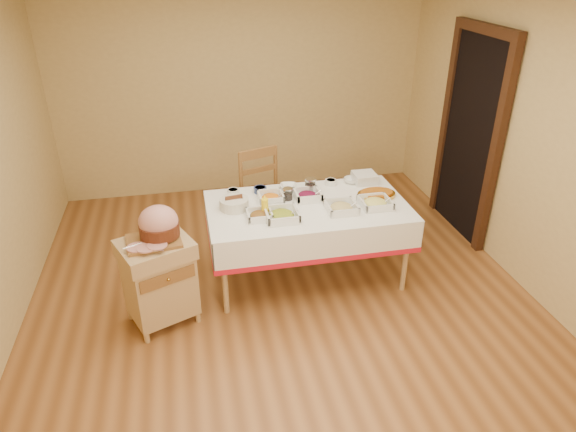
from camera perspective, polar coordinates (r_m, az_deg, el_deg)
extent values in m
plane|color=brown|center=(4.77, -0.65, -8.91)|extent=(5.00, 5.00, 0.00)
plane|color=tan|center=(6.48, -5.19, 13.87)|extent=(4.50, 0.00, 4.50)
plane|color=tan|center=(2.12, 13.45, -20.12)|extent=(4.50, 0.00, 4.50)
plane|color=tan|center=(5.04, 25.46, 7.16)|extent=(0.00, 5.00, 5.00)
cube|color=black|center=(5.79, 19.60, 8.08)|extent=(0.06, 0.90, 2.10)
cube|color=#381E11|center=(5.39, 22.01, 6.22)|extent=(0.08, 0.10, 2.10)
cube|color=#381E11|center=(6.19, 17.16, 9.68)|extent=(0.08, 0.10, 2.10)
cube|color=#381E11|center=(5.54, 21.30, 18.81)|extent=(0.08, 1.10, 0.10)
cube|color=tan|center=(4.69, 2.18, 0.89)|extent=(1.80, 1.00, 0.04)
cylinder|color=tan|center=(4.41, -7.05, -6.90)|extent=(0.05, 0.05, 0.71)
cylinder|color=tan|center=(5.12, -7.98, -1.63)|extent=(0.05, 0.05, 0.71)
cylinder|color=tan|center=(4.78, 12.95, -4.46)|extent=(0.05, 0.05, 0.71)
cylinder|color=tan|center=(5.44, 9.45, 0.13)|extent=(0.05, 0.05, 0.71)
cube|color=white|center=(4.67, 2.19, 1.17)|extent=(1.82, 1.02, 0.01)
cube|color=tan|center=(4.41, -14.03, -7.44)|extent=(0.63, 0.58, 0.55)
cube|color=tan|center=(4.23, -14.56, -3.65)|extent=(0.68, 0.63, 0.14)
cube|color=brown|center=(4.13, -14.35, -7.06)|extent=(0.42, 0.19, 0.11)
sphere|color=#BB8E34|center=(4.13, -14.35, -7.14)|extent=(0.03, 0.03, 0.03)
cylinder|color=tan|center=(4.48, -16.54, -12.35)|extent=(0.05, 0.05, 0.09)
cylinder|color=tan|center=(4.77, -16.33, -9.56)|extent=(0.05, 0.05, 0.09)
cylinder|color=tan|center=(4.45, -10.60, -11.86)|extent=(0.05, 0.05, 0.09)
cylinder|color=tan|center=(4.74, -10.80, -9.09)|extent=(0.05, 0.05, 0.09)
cube|color=brown|center=(5.26, -2.22, 1.47)|extent=(0.58, 0.57, 0.03)
cylinder|color=brown|center=(5.15, -3.08, -2.56)|extent=(0.04, 0.04, 0.50)
cylinder|color=brown|center=(5.46, -5.02, -0.71)|extent=(0.04, 0.04, 0.50)
cylinder|color=brown|center=(5.32, 0.76, -1.46)|extent=(0.04, 0.04, 0.50)
cylinder|color=brown|center=(5.62, -1.34, 0.27)|extent=(0.04, 0.04, 0.50)
cylinder|color=brown|center=(5.24, -5.25, 4.28)|extent=(0.04, 0.04, 0.53)
cylinder|color=brown|center=(5.40, -1.40, 5.15)|extent=(0.04, 0.04, 0.53)
cube|color=brown|center=(5.23, -3.36, 6.97)|extent=(0.41, 0.16, 0.10)
cube|color=brown|center=(4.19, -14.69, -2.70)|extent=(0.41, 0.33, 0.03)
ellipsoid|color=tan|center=(4.15, -14.21, -0.59)|extent=(0.31, 0.28, 0.26)
cylinder|color=#522412|center=(4.19, -14.09, -1.47)|extent=(0.31, 0.31, 0.10)
cube|color=silver|center=(4.04, -15.49, -3.70)|extent=(0.26, 0.12, 0.00)
cylinder|color=silver|center=(4.14, -15.88, -2.88)|extent=(0.30, 0.09, 0.01)
cube|color=silver|center=(4.45, -3.19, -0.15)|extent=(0.21, 0.21, 0.01)
ellipsoid|color=#A7131C|center=(4.44, -3.20, 0.09)|extent=(0.16, 0.16, 0.06)
cylinder|color=silver|center=(4.43, -2.55, 0.07)|extent=(0.13, 0.01, 0.09)
cube|color=silver|center=(4.43, -0.70, -0.21)|extent=(0.28, 0.28, 0.02)
ellipsoid|color=gold|center=(4.42, -0.71, 0.10)|extent=(0.21, 0.21, 0.08)
cylinder|color=silver|center=(4.40, 0.16, 0.04)|extent=(0.16, 0.01, 0.11)
cube|color=silver|center=(4.59, 5.94, 0.66)|extent=(0.26, 0.26, 0.02)
ellipsoid|color=tan|center=(4.58, 5.96, 0.95)|extent=(0.20, 0.20, 0.07)
cylinder|color=silver|center=(4.57, 6.75, 0.89)|extent=(0.15, 0.01, 0.11)
cube|color=silver|center=(4.72, 9.66, 1.18)|extent=(0.27, 0.27, 0.01)
ellipsoid|color=#E5E26C|center=(4.70, 9.68, 1.46)|extent=(0.21, 0.21, 0.07)
cylinder|color=silver|center=(4.70, 10.47, 1.39)|extent=(0.14, 0.01, 0.10)
cube|color=silver|center=(4.75, -1.91, 1.79)|extent=(0.23, 0.23, 0.02)
ellipsoid|color=orange|center=(4.74, -1.91, 2.04)|extent=(0.17, 0.17, 0.06)
cylinder|color=silver|center=(4.72, -1.27, 2.04)|extent=(0.15, 0.01, 0.11)
cube|color=silver|center=(4.79, 2.18, 2.03)|extent=(0.24, 0.24, 0.02)
ellipsoid|color=#5E0B2E|center=(4.78, 2.19, 2.29)|extent=(0.18, 0.18, 0.06)
cylinder|color=silver|center=(4.77, 2.87, 2.29)|extent=(0.16, 0.01, 0.11)
cylinder|color=silver|center=(4.89, -6.11, 2.68)|extent=(0.11, 0.11, 0.05)
cylinder|color=black|center=(4.88, -6.12, 2.86)|extent=(0.09, 0.09, 0.02)
cylinder|color=navy|center=(4.91, -3.11, 2.94)|extent=(0.12, 0.12, 0.05)
cylinder|color=#5E0B2E|center=(4.91, -3.11, 3.12)|extent=(0.10, 0.10, 0.02)
cylinder|color=silver|center=(5.08, 4.77, 3.75)|extent=(0.11, 0.11, 0.06)
cylinder|color=orange|center=(5.07, 4.78, 3.94)|extent=(0.09, 0.09, 0.02)
imported|color=silver|center=(4.98, 0.05, 3.27)|extent=(0.19, 0.19, 0.04)
imported|color=silver|center=(5.15, 7.06, 3.95)|extent=(0.17, 0.17, 0.05)
cylinder|color=silver|center=(4.75, -0.02, 2.42)|extent=(0.08, 0.08, 0.10)
cylinder|color=silver|center=(4.73, -0.02, 3.04)|extent=(0.09, 0.09, 0.01)
cylinder|color=black|center=(4.76, -0.02, 2.26)|extent=(0.07, 0.07, 0.07)
cylinder|color=silver|center=(4.91, 2.48, 3.38)|extent=(0.10, 0.10, 0.12)
cylinder|color=silver|center=(4.88, 2.50, 4.11)|extent=(0.11, 0.11, 0.01)
cylinder|color=black|center=(4.92, 2.48, 3.20)|extent=(0.08, 0.08, 0.09)
cylinder|color=yellow|center=(4.47, -2.59, 1.00)|extent=(0.06, 0.06, 0.15)
cone|color=yellow|center=(4.43, -2.62, 2.11)|extent=(0.04, 0.04, 0.04)
cylinder|color=silver|center=(4.61, -6.00, 1.37)|extent=(0.26, 0.26, 0.09)
cube|color=silver|center=(5.19, 8.46, 3.81)|extent=(0.22, 0.22, 0.01)
cube|color=silver|center=(5.18, 8.47, 3.95)|extent=(0.22, 0.22, 0.01)
cube|color=silver|center=(5.18, 8.48, 4.09)|extent=(0.22, 0.22, 0.01)
cube|color=silver|center=(5.17, 8.49, 4.23)|extent=(0.22, 0.22, 0.01)
cube|color=silver|center=(5.17, 8.50, 4.37)|extent=(0.22, 0.22, 0.01)
cube|color=silver|center=(5.16, 8.51, 4.51)|extent=(0.22, 0.22, 0.01)
cube|color=silver|center=(5.16, 8.52, 4.65)|extent=(0.22, 0.22, 0.01)
ellipsoid|color=#BB8E34|center=(4.90, 9.79, 2.35)|extent=(0.37, 0.26, 0.03)
ellipsoid|color=#A65811|center=(4.90, 9.80, 2.49)|extent=(0.31, 0.22, 0.04)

